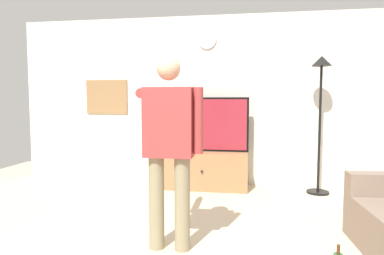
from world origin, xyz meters
TOP-DOWN VIEW (x-y plane):
  - back_wall at (0.00, 2.95)m, footprint 6.40×0.10m
  - tv_stand at (-0.05, 2.60)m, footprint 1.33×0.57m
  - television at (-0.05, 2.65)m, footprint 1.35×0.07m
  - wall_clock at (-0.05, 2.89)m, footprint 0.30×0.03m
  - framed_picture at (-1.75, 2.90)m, footprint 0.72×0.04m
  - floor_lamp at (1.63, 2.55)m, footprint 0.32×0.32m
  - person_standing_nearer_lamp at (-0.09, 0.40)m, footprint 0.61×0.78m

SIDE VIEW (x-z plane):
  - tv_stand at x=-0.05m, z-range 0.00..0.57m
  - television at x=-0.05m, z-range 0.57..1.40m
  - person_standing_nearer_lamp at x=-0.09m, z-range 0.12..1.86m
  - back_wall at x=0.00m, z-range 0.00..2.70m
  - framed_picture at x=-1.75m, z-range 1.13..1.70m
  - floor_lamp at x=1.63m, z-range 0.43..2.41m
  - wall_clock at x=-0.05m, z-range 2.17..2.47m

